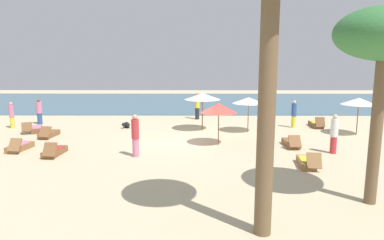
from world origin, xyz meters
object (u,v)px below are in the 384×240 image
at_px(person_5, 334,134).
at_px(lounger_3, 291,143).
at_px(umbrella_0, 359,101).
at_px(lounger_0, 316,124).
at_px(person_2, 294,114).
at_px(lounger_1, 19,147).
at_px(person_3, 135,135).
at_px(person_0, 197,106).
at_px(person_4, 12,115).
at_px(umbrella_3, 249,100).
at_px(person_1, 39,112).
at_px(lounger_2, 307,162).
at_px(umbrella_1, 202,96).
at_px(lounger_5, 49,134).
at_px(lounger_4, 54,151).
at_px(dog, 126,125).
at_px(umbrella_2, 219,108).
at_px(lounger_6, 36,129).

bearing_deg(person_5, lounger_3, 141.64).
xyz_separation_m(umbrella_0, lounger_0, (-1.55, 2.32, -1.79)).
height_order(umbrella_0, person_2, umbrella_0).
xyz_separation_m(lounger_1, person_3, (5.82, -1.05, 0.82)).
bearing_deg(person_0, person_4, -164.03).
xyz_separation_m(umbrella_3, person_1, (-13.61, 2.48, -1.07)).
height_order(lounger_1, lounger_2, lounger_2).
distance_m(umbrella_0, umbrella_1, 9.01).
xyz_separation_m(lounger_2, lounger_3, (0.25, 3.35, -0.01)).
bearing_deg(lounger_5, umbrella_1, 12.44).
height_order(lounger_3, person_1, person_1).
relative_size(lounger_2, person_3, 0.88).
bearing_deg(person_2, lounger_3, -106.39).
distance_m(lounger_1, lounger_4, 2.19).
bearing_deg(person_2, person_3, -142.97).
relative_size(lounger_2, person_0, 0.89).
relative_size(lounger_3, person_3, 0.87).
xyz_separation_m(person_1, person_2, (16.73, -1.07, 0.03)).
bearing_deg(lounger_3, lounger_0, 59.70).
distance_m(lounger_3, person_1, 16.43).
distance_m(person_2, person_3, 11.29).
bearing_deg(lounger_5, person_0, 34.84).
relative_size(umbrella_1, dog, 2.83).
distance_m(umbrella_2, person_5, 5.61).
distance_m(umbrella_3, lounger_5, 11.68).
bearing_deg(lounger_4, lounger_5, 115.22).
relative_size(umbrella_3, person_0, 1.10).
bearing_deg(lounger_3, person_4, 164.40).
bearing_deg(umbrella_1, lounger_6, -176.76).
bearing_deg(person_3, person_5, 3.84).
height_order(umbrella_3, person_4, umbrella_3).
relative_size(person_1, person_4, 1.02).
bearing_deg(person_0, person_3, -106.27).
distance_m(person_1, person_5, 18.40).
bearing_deg(dog, umbrella_3, -9.63).
bearing_deg(person_3, umbrella_3, 42.42).
bearing_deg(lounger_3, person_3, -165.93).
distance_m(umbrella_3, person_5, 5.88).
xyz_separation_m(umbrella_2, lounger_0, (6.62, 4.73, -1.74)).
bearing_deg(lounger_4, umbrella_2, 14.67).
bearing_deg(lounger_4, lounger_0, 25.23).
height_order(lounger_0, lounger_4, lounger_0).
bearing_deg(umbrella_2, lounger_0, 35.55).
bearing_deg(lounger_2, lounger_4, 171.55).
relative_size(lounger_0, person_0, 0.86).
relative_size(umbrella_2, dog, 2.67).
bearing_deg(umbrella_0, lounger_0, 123.83).
bearing_deg(person_5, lounger_2, -132.12).
relative_size(lounger_5, person_3, 0.89).
bearing_deg(umbrella_2, umbrella_0, 16.44).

